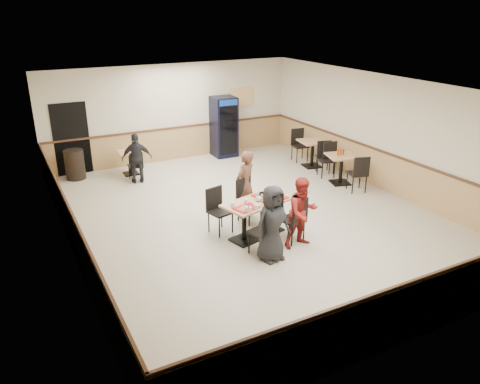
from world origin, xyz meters
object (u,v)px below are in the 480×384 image
diner_man_opposite (245,184)px  diner_woman_left (272,224)px  main_table (257,213)px  diner_woman_right (302,212)px  trash_bin (75,164)px  back_table (130,159)px  lone_diner (137,158)px  side_table_near (341,165)px  pepsi_cooler (224,127)px  side_table_far (312,150)px

diner_man_opposite → diner_woman_left: bearing=50.6°
main_table → diner_woman_right: size_ratio=1.11×
main_table → diner_man_opposite: size_ratio=1.03×
diner_woman_left → diner_man_opposite: size_ratio=0.95×
trash_bin → main_table: bearing=-63.1°
back_table → trash_bin: bearing=166.8°
diner_woman_left → diner_woman_right: (0.83, 0.21, -0.03)m
diner_woman_right → back_table: diner_woman_right is taller
main_table → diner_woman_right: 1.01m
lone_diner → trash_bin: size_ratio=1.65×
side_table_near → pepsi_cooler: 4.25m
side_table_near → back_table: 6.04m
diner_woman_right → diner_man_opposite: (-0.33, 1.80, 0.06)m
diner_man_opposite → main_table: bearing=50.6°
back_table → trash_bin: size_ratio=0.81×
side_table_far → diner_woman_right: bearing=-128.4°
main_table → diner_man_opposite: bearing=62.1°
back_table → trash_bin: 1.54m
main_table → back_table: bearing=90.3°
diner_woman_left → side_table_near: diner_woman_left is taller
pepsi_cooler → lone_diner: bearing=-158.6°
back_table → diner_man_opposite: bearing=-69.6°
side_table_far → back_table: bearing=159.5°
lone_diner → side_table_far: (5.11, -1.12, -0.16)m
side_table_far → pepsi_cooler: (-1.87, 2.30, 0.42)m
main_table → back_table: size_ratio=2.37×
main_table → diner_woman_left: 1.06m
diner_woman_left → lone_diner: (-1.06, 5.40, -0.06)m
lone_diner → trash_bin: 1.90m
diner_woman_left → diner_woman_right: bearing=7.5°
main_table → diner_woman_left: (-0.25, -1.00, 0.23)m
side_table_near → diner_man_opposite: bearing=-168.4°
main_table → diner_woman_left: bearing=-117.9°
main_table → pepsi_cooler: (1.94, 5.57, 0.43)m
diner_woman_left → side_table_far: (4.05, 4.27, -0.22)m
diner_woman_left → side_table_far: bearing=40.2°
main_table → side_table_far: 5.02m
trash_bin → diner_man_opposite: bearing=-56.0°
main_table → diner_woman_left: diner_woman_left is taller
main_table → diner_woman_left: size_ratio=1.08×
diner_woman_left → lone_diner: diner_woman_left is taller
trash_bin → back_table: bearing=-13.2°
diner_man_opposite → side_table_near: 3.46m
side_table_near → lone_diner: bearing=151.4°
lone_diner → side_table_far: size_ratio=1.62×
diner_woman_left → back_table: (-1.06, 6.18, -0.30)m
diner_woman_left → side_table_far: size_ratio=1.75×
side_table_far → main_table: bearing=-139.3°
side_table_near → side_table_far: size_ratio=1.09×
side_table_far → diner_man_opposite: bearing=-147.4°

